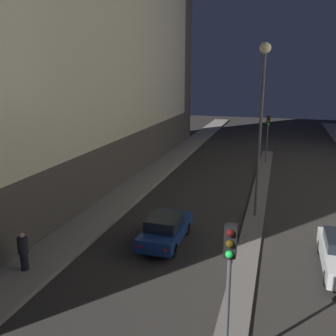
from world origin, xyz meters
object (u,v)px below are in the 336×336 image
car_left_lane (165,229)px  traffic_light_mid (268,128)px  pedestrian_on_left_sidewalk (23,251)px  traffic_light_near (229,265)px  street_lamp (262,95)px

car_left_lane → traffic_light_mid: bearing=77.8°
pedestrian_on_left_sidewalk → traffic_light_mid: bearing=68.9°
traffic_light_near → car_left_lane: 8.63m
traffic_light_near → street_lamp: street_lamp is taller
street_lamp → car_left_lane: (-3.99, -4.76, -6.24)m
car_left_lane → street_lamp: bearing=50.0°
traffic_light_mid → car_left_lane: (-3.99, -18.44, -2.52)m
street_lamp → pedestrian_on_left_sidewalk: 14.04m
traffic_light_mid → street_lamp: 14.18m
traffic_light_near → car_left_lane: bearing=118.9°
traffic_light_mid → pedestrian_on_left_sidewalk: size_ratio=2.57×
traffic_light_near → street_lamp: 12.54m
street_lamp → pedestrian_on_left_sidewalk: street_lamp is taller
traffic_light_near → traffic_light_mid: bearing=90.0°
car_left_lane → pedestrian_on_left_sidewalk: (-4.82, -4.41, 0.27)m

